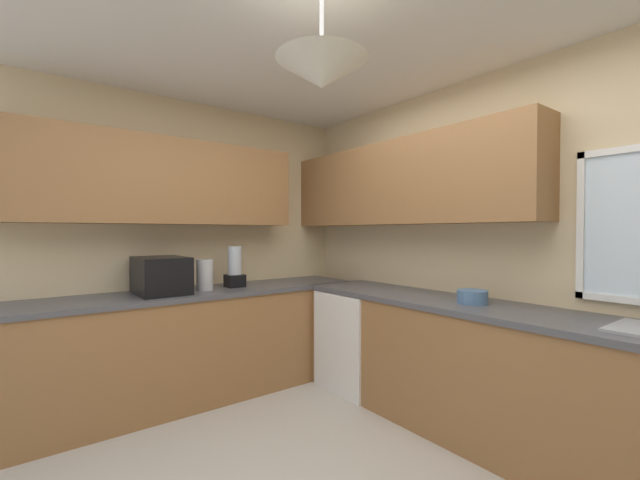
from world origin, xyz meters
The scene contains 8 objects.
room_shell centered at (-0.38, 0.50, 1.74)m, with size 4.25×3.37×2.61m.
counter_run_left centered at (-1.76, 0.00, 0.45)m, with size 0.65×2.98×0.90m.
counter_run_back centered at (0.21, 1.31, 0.45)m, with size 3.34×0.65×0.90m.
dishwasher centered at (-1.10, 1.28, 0.43)m, with size 0.60×0.60×0.85m, color white.
microwave centered at (-1.76, -0.25, 1.04)m, with size 0.48×0.36×0.29m, color black.
kettle centered at (-1.74, 0.10, 1.03)m, with size 0.14×0.14×0.26m, color #B7B7BC.
bowl centered at (-0.02, 1.31, 0.94)m, with size 0.20×0.20×0.09m, color #4C7099.
blender_appliance centered at (-1.76, 0.38, 1.06)m, with size 0.15×0.15×0.36m.
Camera 1 is at (1.50, -1.15, 1.39)m, focal length 22.34 mm.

